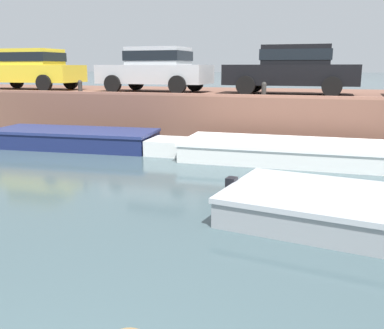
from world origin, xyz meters
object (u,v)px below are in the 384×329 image
Objects in this scene: boat_moored_central_white at (281,151)px; car_centre_black at (293,68)px; car_leftmost_yellow at (30,68)px; mooring_bollard_west at (80,86)px; boat_moored_west_navy at (67,138)px; car_left_inner_silver at (156,68)px; mooring_bollard_mid at (264,89)px.

car_centre_black is at bearing 91.10° from boat_moored_central_white.
car_leftmost_yellow is 9.37× the size of mooring_bollard_west.
boat_moored_west_navy is 1.40× the size of car_leftmost_yellow.
car_left_inner_silver is 0.94× the size of car_centre_black.
car_centre_black is at bearing 67.55° from mooring_bollard_mid.
boat_moored_west_navy is at bearing -113.23° from car_left_inner_silver.
mooring_bollard_mid is at bearing -112.45° from car_centre_black.
car_leftmost_yellow is 9.37× the size of mooring_bollard_mid.
mooring_bollard_mid is (-0.68, -1.64, -0.61)m from car_centre_black.
car_left_inner_silver is (5.28, -0.00, -0.00)m from car_leftmost_yellow.
car_centre_black is at bearing 0.03° from car_left_inner_silver.
car_leftmost_yellow is (-10.05, 3.50, 2.06)m from boat_moored_central_white.
car_centre_black is (6.20, 3.48, 2.04)m from boat_moored_west_navy.
boat_moored_west_navy is 7.39m from car_centre_black.
car_centre_black is 7.01m from mooring_bollard_west.
boat_moored_west_navy is 1.47× the size of car_left_inner_silver.
boat_moored_central_white is at bearing -36.22° from car_left_inner_silver.
car_leftmost_yellow reaches higher than boat_moored_west_navy.
car_left_inner_silver is at bearing 143.78° from boat_moored_central_white.
mooring_bollard_west reaches higher than boat_moored_central_white.
boat_moored_west_navy is 2.41m from mooring_bollard_west.
car_leftmost_yellow is 1.00× the size of car_centre_black.
car_centre_black is (4.70, 0.00, 0.00)m from car_left_inner_silver.
car_leftmost_yellow is (-3.79, 3.48, 2.04)m from boat_moored_west_navy.
boat_moored_central_white is 1.67× the size of car_left_inner_silver.
mooring_bollard_west is (-0.60, 1.84, 1.44)m from boat_moored_west_navy.
boat_moored_west_navy is 5.54m from car_leftmost_yellow.
mooring_bollard_mid is (9.31, -1.64, -0.61)m from car_leftmost_yellow.
car_centre_black is 9.40× the size of mooring_bollard_west.
car_left_inner_silver is (-4.77, 3.49, 2.06)m from boat_moored_central_white.
car_leftmost_yellow is 3.64m from mooring_bollard_west.
car_leftmost_yellow and car_left_inner_silver have the same top height.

